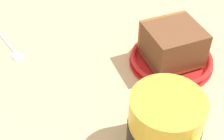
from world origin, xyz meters
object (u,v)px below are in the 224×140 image
at_px(small_plate, 171,59).
at_px(cake_slice, 173,44).
at_px(tea_mug, 165,127).
at_px(teaspoon, 13,49).

relative_size(small_plate, cake_slice, 1.34).
distance_m(tea_mug, teaspoon, 0.32).
bearing_deg(tea_mug, cake_slice, -106.60).
xyz_separation_m(small_plate, teaspoon, (0.28, -0.06, -0.00)).
bearing_deg(cake_slice, small_plate, 106.05).
xyz_separation_m(small_plate, tea_mug, (0.05, 0.17, 0.03)).
bearing_deg(teaspoon, tea_mug, 134.92).
xyz_separation_m(small_plate, cake_slice, (0.00, -0.00, 0.03)).
bearing_deg(teaspoon, cake_slice, 168.23).
bearing_deg(small_plate, tea_mug, 72.91).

